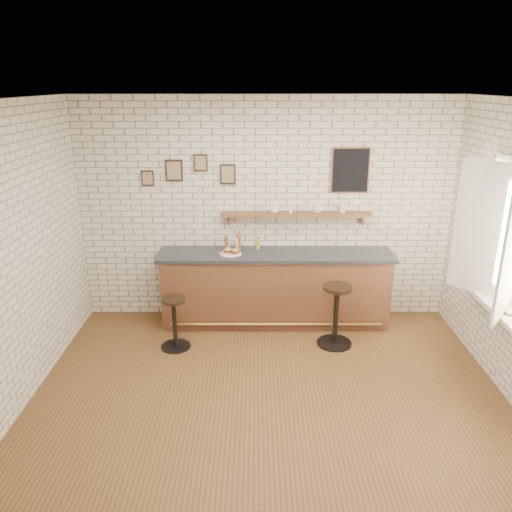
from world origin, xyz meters
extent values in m
plane|color=brown|center=(0.00, 0.00, 0.00)|extent=(5.00, 5.00, 0.00)
cube|color=brown|center=(0.13, 1.70, 0.48)|extent=(3.00, 0.58, 0.96)
cube|color=#2D333A|center=(0.13, 1.70, 0.98)|extent=(3.10, 0.62, 0.05)
cylinder|color=olive|center=(0.13, 1.38, 0.12)|extent=(2.79, 0.04, 0.04)
cylinder|color=white|center=(-0.46, 1.64, 1.02)|extent=(0.28, 0.28, 0.01)
cylinder|color=gold|center=(-0.41, 1.67, 1.02)|extent=(0.05, 0.05, 0.00)
cylinder|color=gold|center=(-0.44, 1.63, 1.02)|extent=(0.05, 0.05, 0.00)
cylinder|color=gold|center=(-0.56, 1.72, 1.02)|extent=(0.06, 0.06, 0.00)
cylinder|color=gold|center=(-0.43, 1.68, 1.02)|extent=(0.06, 0.06, 0.00)
cylinder|color=gold|center=(-0.58, 1.59, 1.02)|extent=(0.06, 0.06, 0.00)
cylinder|color=gold|center=(-0.40, 1.66, 1.02)|extent=(0.04, 0.04, 0.00)
cylinder|color=gold|center=(-0.47, 1.58, 1.02)|extent=(0.05, 0.05, 0.00)
cylinder|color=gold|center=(-0.57, 1.58, 1.02)|extent=(0.04, 0.04, 0.00)
cylinder|color=gold|center=(-0.61, 1.65, 1.02)|extent=(0.05, 0.05, 0.00)
cylinder|color=gold|center=(-0.43, 1.59, 1.02)|extent=(0.06, 0.06, 0.00)
cylinder|color=gold|center=(-0.57, 1.66, 1.02)|extent=(0.04, 0.04, 0.00)
cylinder|color=gold|center=(-0.43, 1.63, 1.02)|extent=(0.05, 0.05, 0.00)
cylinder|color=brown|center=(-0.53, 1.86, 1.08)|extent=(0.06, 0.06, 0.14)
cylinder|color=brown|center=(-0.53, 1.86, 1.16)|extent=(0.02, 0.02, 0.03)
cylinder|color=black|center=(-0.53, 1.86, 1.18)|extent=(0.02, 0.02, 0.01)
cylinder|color=white|center=(-0.38, 1.86, 1.09)|extent=(0.05, 0.05, 0.15)
cylinder|color=white|center=(-0.38, 1.86, 1.18)|extent=(0.02, 0.02, 0.03)
cylinder|color=black|center=(-0.38, 1.86, 1.21)|extent=(0.02, 0.02, 0.01)
cylinder|color=#A84C1B|center=(-0.36, 1.86, 1.10)|extent=(0.06, 0.06, 0.19)
cylinder|color=#A84C1B|center=(-0.36, 1.86, 1.22)|extent=(0.02, 0.02, 0.04)
cylinder|color=black|center=(-0.36, 1.86, 1.25)|extent=(0.02, 0.02, 0.01)
cylinder|color=gold|center=(-0.10, 1.86, 1.07)|extent=(0.05, 0.05, 0.13)
cylinder|color=gold|center=(-0.10, 1.86, 1.15)|extent=(0.02, 0.02, 0.03)
cylinder|color=maroon|center=(-0.10, 1.86, 1.17)|extent=(0.03, 0.03, 0.01)
cylinder|color=black|center=(-1.14, 1.01, 0.01)|extent=(0.37, 0.37, 0.02)
cylinder|color=black|center=(-1.14, 1.01, 0.32)|extent=(0.06, 0.06, 0.61)
cylinder|color=black|center=(-1.14, 1.01, 0.65)|extent=(0.38, 0.38, 0.04)
cylinder|color=black|center=(0.86, 1.08, 0.01)|extent=(0.44, 0.44, 0.02)
cylinder|color=black|center=(0.86, 1.08, 0.39)|extent=(0.07, 0.07, 0.73)
cylinder|color=black|center=(0.86, 1.08, 0.77)|extent=(0.39, 0.39, 0.04)
cube|color=brown|center=(0.40, 1.90, 1.48)|extent=(2.00, 0.18, 0.04)
cube|color=brown|center=(-0.50, 1.97, 1.40)|extent=(0.03, 0.04, 0.16)
cube|color=brown|center=(1.30, 1.97, 1.40)|extent=(0.03, 0.04, 0.16)
imported|color=white|center=(0.11, 1.90, 1.55)|extent=(0.17, 0.17, 0.10)
imported|color=white|center=(0.33, 1.90, 1.54)|extent=(0.11, 0.11, 0.08)
imported|color=white|center=(0.68, 1.90, 1.55)|extent=(0.15, 0.15, 0.09)
imported|color=white|center=(1.02, 1.90, 1.55)|extent=(0.13, 0.13, 0.10)
cube|color=black|center=(-1.20, 1.98, 2.05)|extent=(0.22, 0.02, 0.28)
cube|color=black|center=(-0.85, 1.98, 2.15)|extent=(0.18, 0.02, 0.22)
cube|color=black|center=(-0.50, 1.98, 2.00)|extent=(0.20, 0.02, 0.26)
cube|color=black|center=(-1.55, 1.98, 1.95)|extent=(0.16, 0.02, 0.20)
cube|color=black|center=(1.10, 1.98, 2.05)|extent=(0.46, 0.02, 0.56)
cube|color=white|center=(2.40, 0.30, 0.90)|extent=(0.20, 1.35, 0.06)
cube|color=white|center=(2.47, 0.30, 0.90)|extent=(0.05, 1.30, 0.06)
cube|color=white|center=(2.47, 0.90, 1.65)|extent=(0.05, 0.06, 1.50)
cube|color=white|center=(2.32, 0.00, 1.65)|extent=(0.40, 0.46, 1.46)
cube|color=white|center=(2.32, 0.60, 1.65)|extent=(0.40, 0.46, 1.46)
imported|color=tan|center=(2.38, 0.06, 0.94)|extent=(0.21, 0.25, 0.02)
imported|color=tan|center=(2.38, 0.07, 0.96)|extent=(0.16, 0.21, 0.02)
camera|label=1|loc=(-0.14, -4.52, 3.15)|focal=35.00mm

